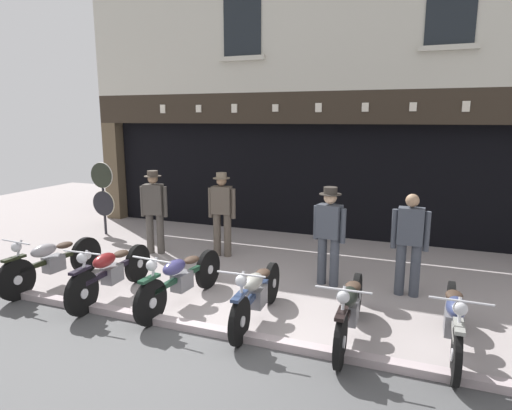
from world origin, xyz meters
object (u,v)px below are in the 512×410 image
at_px(motorcycle_left, 111,271).
at_px(salesman_right, 329,231).
at_px(shopkeeper_center, 222,210).
at_px(assistant_far_right, 410,240).
at_px(motorcycle_center, 257,293).
at_px(motorcycle_center_right, 349,309).
at_px(tyre_sign_pole, 103,191).
at_px(motorcycle_center_left, 181,278).
at_px(motorcycle_far_left, 52,261).
at_px(advert_board_near, 457,161).
at_px(salesman_left, 154,208).
at_px(motorcycle_right, 454,319).

relative_size(motorcycle_left, salesman_right, 1.22).
relative_size(motorcycle_left, shopkeeper_center, 1.19).
bearing_deg(assistant_far_right, salesman_right, 0.93).
bearing_deg(motorcycle_center, motorcycle_center_right, 175.41).
relative_size(motorcycle_center_right, assistant_far_right, 1.22).
xyz_separation_m(salesman_right, tyre_sign_pole, (-5.65, 1.30, 0.14)).
xyz_separation_m(motorcycle_left, shopkeeper_center, (0.69, 2.51, 0.51)).
height_order(motorcycle_center, assistant_far_right, assistant_far_right).
height_order(motorcycle_left, motorcycle_center_left, motorcycle_left).
relative_size(motorcycle_far_left, assistant_far_right, 1.24).
relative_size(shopkeeper_center, advert_board_near, 1.80).
bearing_deg(tyre_sign_pole, motorcycle_far_left, -64.43).
distance_m(motorcycle_center_right, salesman_left, 4.86).
bearing_deg(motorcycle_left, advert_board_near, -138.48).
relative_size(motorcycle_center_left, motorcycle_center_right, 1.05).
distance_m(motorcycle_left, advert_board_near, 7.08).
bearing_deg(motorcycle_far_left, motorcycle_right, -174.74).
xyz_separation_m(motorcycle_far_left, motorcycle_center_left, (2.38, 0.08, -0.00)).
xyz_separation_m(motorcycle_center_right, tyre_sign_pole, (-6.28, 3.04, 0.64)).
distance_m(motorcycle_right, salesman_left, 5.88).
xyz_separation_m(motorcycle_far_left, advert_board_near, (6.22, 4.76, 1.44)).
bearing_deg(salesman_right, motorcycle_left, 41.48).
bearing_deg(motorcycle_right, motorcycle_center_left, -0.18).
relative_size(motorcycle_far_left, motorcycle_left, 1.00).
distance_m(assistant_far_right, advert_board_near, 3.32).
bearing_deg(advert_board_near, tyre_sign_pole, -166.77).
bearing_deg(motorcycle_right, motorcycle_center_right, 6.96).
bearing_deg(motorcycle_left, motorcycle_center, 178.17).
distance_m(motorcycle_center_left, motorcycle_center, 1.24).
bearing_deg(salesman_right, shopkeeper_center, -7.20).
height_order(shopkeeper_center, advert_board_near, advert_board_near).
relative_size(motorcycle_far_left, salesman_left, 1.18).
height_order(motorcycle_far_left, tyre_sign_pole, tyre_sign_pole).
distance_m(motorcycle_right, assistant_far_right, 1.77).
bearing_deg(salesman_left, shopkeeper_center, -179.38).
relative_size(motorcycle_center, shopkeeper_center, 1.15).
distance_m(motorcycle_far_left, salesman_right, 4.57).
xyz_separation_m(motorcycle_left, motorcycle_center_left, (1.15, 0.13, -0.00)).
relative_size(motorcycle_left, motorcycle_right, 1.01).
relative_size(motorcycle_far_left, shopkeeper_center, 1.19).
height_order(salesman_left, salesman_right, salesman_left).
height_order(motorcycle_center, motorcycle_right, motorcycle_right).
distance_m(motorcycle_far_left, salesman_left, 2.26).
xyz_separation_m(salesman_left, advert_board_near, (5.65, 2.64, 0.92)).
distance_m(motorcycle_center, motorcycle_right, 2.44).
bearing_deg(motorcycle_far_left, tyre_sign_pole, -59.82).
distance_m(motorcycle_far_left, tyre_sign_pole, 3.35).
relative_size(motorcycle_right, assistant_far_right, 1.23).
bearing_deg(advert_board_near, motorcycle_left, -136.01).
xyz_separation_m(shopkeeper_center, tyre_sign_pole, (-3.34, 0.51, 0.12)).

